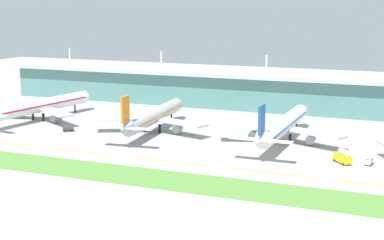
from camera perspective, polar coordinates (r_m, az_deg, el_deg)
ground_plane at (r=190.94m, az=-1.39°, el=-4.29°), size 600.00×600.00×0.00m
terminal_building at (r=293.13m, az=7.47°, el=2.90°), size 288.00×34.00×26.87m
airliner_nearest at (r=269.58m, az=-14.55°, el=1.34°), size 48.30×67.03×18.90m
airliner_near_middle at (r=237.20m, az=-3.77°, el=0.36°), size 48.59×65.78×18.90m
airliner_far_middle at (r=221.65m, az=8.83°, el=-0.52°), size 48.80×69.54×18.90m
taxiway_stripe_west at (r=229.24m, az=-17.72°, el=-2.18°), size 28.00×0.70×0.04m
taxiway_stripe_mid_west at (r=209.35m, az=-10.55°, el=-3.08°), size 28.00×0.70×0.04m
taxiway_stripe_centre at (r=193.42m, az=-2.03°, el=-4.08°), size 28.00×0.70×0.04m
taxiway_stripe_mid_east at (r=182.51m, az=7.78°, el=-5.12°), size 28.00×0.70×0.04m
grass_verge at (r=175.77m, az=-3.69°, el=-5.67°), size 300.00×18.00×0.10m
baggage_cart at (r=197.57m, az=16.83°, el=-3.87°), size 2.45×3.82×2.48m
pushback_tug at (r=244.28m, az=-11.93°, el=-0.82°), size 4.99×4.45×1.85m
fuel_truck at (r=197.15m, az=14.41°, el=-3.47°), size 6.72×7.12×4.95m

